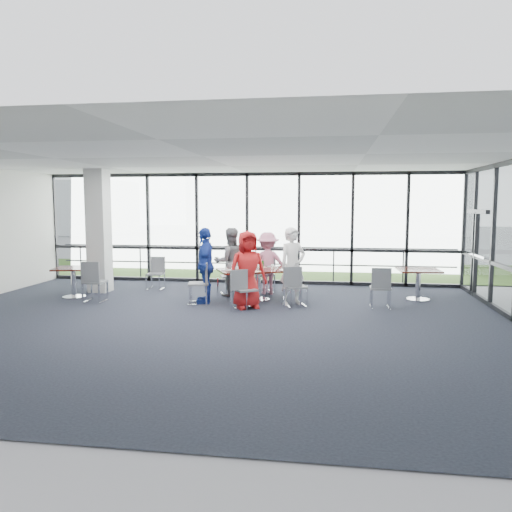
# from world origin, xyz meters

# --- Properties ---
(floor) EXTENTS (12.00, 10.00, 0.02)m
(floor) POSITION_xyz_m (0.00, 0.00, -0.01)
(floor) COLOR black
(floor) RESTS_ON ground
(ceiling) EXTENTS (12.00, 10.00, 0.04)m
(ceiling) POSITION_xyz_m (0.00, 0.00, 3.20)
(ceiling) COLOR silver
(ceiling) RESTS_ON ground
(wall_front) EXTENTS (12.00, 0.10, 3.20)m
(wall_front) POSITION_xyz_m (0.00, -5.00, 1.60)
(wall_front) COLOR silver
(wall_front) RESTS_ON ground
(curtain_wall_back) EXTENTS (12.00, 0.10, 3.20)m
(curtain_wall_back) POSITION_xyz_m (0.00, 5.00, 1.60)
(curtain_wall_back) COLOR white
(curtain_wall_back) RESTS_ON ground
(exit_door) EXTENTS (0.12, 1.60, 2.10)m
(exit_door) POSITION_xyz_m (6.00, 3.75, 1.05)
(exit_door) COLOR black
(exit_door) RESTS_ON ground
(structural_column) EXTENTS (0.50, 0.50, 3.20)m
(structural_column) POSITION_xyz_m (-3.60, 3.00, 1.60)
(structural_column) COLOR silver
(structural_column) RESTS_ON ground
(apron) EXTENTS (80.00, 70.00, 0.02)m
(apron) POSITION_xyz_m (0.00, 10.00, -0.02)
(apron) COLOR gray
(apron) RESTS_ON ground
(grass_strip) EXTENTS (80.00, 5.00, 0.01)m
(grass_strip) POSITION_xyz_m (0.00, 8.00, 0.01)
(grass_strip) COLOR #2D4E15
(grass_strip) RESTS_ON ground
(hangar_main) EXTENTS (24.00, 10.00, 6.00)m
(hangar_main) POSITION_xyz_m (4.00, 32.00, 3.00)
(hangar_main) COLOR silver
(hangar_main) RESTS_ON ground
(hangar_aux) EXTENTS (10.00, 6.00, 4.00)m
(hangar_aux) POSITION_xyz_m (-18.00, 28.00, 2.00)
(hangar_aux) COLOR silver
(hangar_aux) RESTS_ON ground
(guard_rail) EXTENTS (12.00, 0.06, 0.06)m
(guard_rail) POSITION_xyz_m (0.00, 5.60, 0.50)
(guard_rail) COLOR #2D2D33
(guard_rail) RESTS_ON ground
(main_table) EXTENTS (2.11, 1.69, 0.75)m
(main_table) POSITION_xyz_m (0.69, 2.45, 0.62)
(main_table) COLOR #391B10
(main_table) RESTS_ON ground
(side_table_left) EXTENTS (1.04, 1.04, 0.75)m
(side_table_left) POSITION_xyz_m (-3.87, 2.11, 0.63)
(side_table_left) COLOR #391B10
(side_table_left) RESTS_ON ground
(side_table_right) EXTENTS (1.00, 1.00, 0.75)m
(side_table_right) POSITION_xyz_m (4.50, 3.03, 0.65)
(side_table_right) COLOR #391B10
(side_table_right) RESTS_ON ground
(diner_near_left) EXTENTS (1.00, 0.87, 1.72)m
(diner_near_left) POSITION_xyz_m (0.59, 1.52, 0.86)
(diner_near_left) COLOR red
(diner_near_left) RESTS_ON ground
(diner_near_right) EXTENTS (0.80, 0.76, 1.78)m
(diner_near_right) POSITION_xyz_m (1.55, 2.03, 0.89)
(diner_near_right) COLOR white
(diner_near_right) RESTS_ON ground
(diner_far_left) EXTENTS (0.97, 0.81, 1.71)m
(diner_far_left) POSITION_xyz_m (-0.08, 2.91, 0.86)
(diner_far_left) COLOR slate
(diner_far_left) RESTS_ON ground
(diner_far_right) EXTENTS (1.11, 0.72, 1.59)m
(diner_far_right) POSITION_xyz_m (0.81, 3.32, 0.79)
(diner_far_right) COLOR #CC7692
(diner_far_right) RESTS_ON ground
(diner_end) EXTENTS (0.73, 1.11, 1.76)m
(diner_end) POSITION_xyz_m (-0.48, 1.97, 0.88)
(diner_end) COLOR #1C379E
(diner_end) RESTS_ON ground
(chair_main_nl) EXTENTS (0.60, 0.60, 0.87)m
(chair_main_nl) POSITION_xyz_m (0.57, 1.35, 0.44)
(chair_main_nl) COLOR slate
(chair_main_nl) RESTS_ON ground
(chair_main_nr) EXTENTS (0.55, 0.55, 0.90)m
(chair_main_nr) POSITION_xyz_m (1.64, 1.84, 0.45)
(chair_main_nr) COLOR slate
(chair_main_nr) RESTS_ON ground
(chair_main_fl) EXTENTS (0.59, 0.59, 0.93)m
(chair_main_fl) POSITION_xyz_m (-0.13, 3.10, 0.46)
(chair_main_fl) COLOR slate
(chair_main_fl) RESTS_ON ground
(chair_main_fr) EXTENTS (0.59, 0.59, 0.93)m
(chair_main_fr) POSITION_xyz_m (0.68, 3.52, 0.46)
(chair_main_fr) COLOR slate
(chair_main_fr) RESTS_ON ground
(chair_main_end) EXTENTS (0.54, 0.54, 0.95)m
(chair_main_end) POSITION_xyz_m (-0.61, 1.79, 0.47)
(chair_main_end) COLOR slate
(chair_main_end) RESTS_ON ground
(chair_spare_la) EXTENTS (0.47, 0.47, 0.95)m
(chair_spare_la) POSITION_xyz_m (-3.08, 1.65, 0.48)
(chair_spare_la) COLOR slate
(chair_spare_la) RESTS_ON ground
(chair_spare_lb) EXTENTS (0.43, 0.43, 0.85)m
(chair_spare_lb) POSITION_xyz_m (-2.27, 3.52, 0.42)
(chair_spare_lb) COLOR slate
(chair_spare_lb) RESTS_ON ground
(chair_spare_r) EXTENTS (0.45, 0.45, 0.90)m
(chair_spare_r) POSITION_xyz_m (3.51, 1.93, 0.45)
(chair_spare_r) COLOR slate
(chair_spare_r) RESTS_ON ground
(plate_nl) EXTENTS (0.25, 0.25, 0.01)m
(plate_nl) POSITION_xyz_m (0.38, 2.00, 0.76)
(plate_nl) COLOR white
(plate_nl) RESTS_ON main_table
(plate_nr) EXTENTS (0.26, 0.26, 0.01)m
(plate_nr) POSITION_xyz_m (1.35, 2.33, 0.76)
(plate_nr) COLOR white
(plate_nr) RESTS_ON main_table
(plate_fl) EXTENTS (0.25, 0.25, 0.01)m
(plate_fl) POSITION_xyz_m (0.16, 2.55, 0.76)
(plate_fl) COLOR white
(plate_fl) RESTS_ON main_table
(plate_fr) EXTENTS (0.25, 0.25, 0.01)m
(plate_fr) POSITION_xyz_m (0.97, 2.96, 0.76)
(plate_fr) COLOR white
(plate_fr) RESTS_ON main_table
(plate_end) EXTENTS (0.26, 0.26, 0.01)m
(plate_end) POSITION_xyz_m (-0.02, 2.16, 0.76)
(plate_end) COLOR white
(plate_end) RESTS_ON main_table
(tumbler_a) EXTENTS (0.07, 0.07, 0.14)m
(tumbler_a) POSITION_xyz_m (0.53, 2.14, 0.82)
(tumbler_a) COLOR white
(tumbler_a) RESTS_ON main_table
(tumbler_b) EXTENTS (0.07, 0.07, 0.13)m
(tumbler_b) POSITION_xyz_m (1.05, 2.43, 0.82)
(tumbler_b) COLOR white
(tumbler_b) RESTS_ON main_table
(tumbler_c) EXTENTS (0.07, 0.07, 0.14)m
(tumbler_c) POSITION_xyz_m (0.65, 2.71, 0.82)
(tumbler_c) COLOR white
(tumbler_c) RESTS_ON main_table
(tumbler_d) EXTENTS (0.08, 0.08, 0.15)m
(tumbler_d) POSITION_xyz_m (0.14, 2.11, 0.83)
(tumbler_d) COLOR white
(tumbler_d) RESTS_ON main_table
(menu_a) EXTENTS (0.32, 0.34, 0.00)m
(menu_a) POSITION_xyz_m (0.70, 2.01, 0.75)
(menu_a) COLOR silver
(menu_a) RESTS_ON main_table
(menu_b) EXTENTS (0.37, 0.33, 0.00)m
(menu_b) POSITION_xyz_m (1.56, 2.51, 0.75)
(menu_b) COLOR silver
(menu_b) RESTS_ON main_table
(menu_c) EXTENTS (0.28, 0.32, 0.00)m
(menu_c) POSITION_xyz_m (0.73, 2.82, 0.75)
(menu_c) COLOR silver
(menu_c) RESTS_ON main_table
(condiment_caddy) EXTENTS (0.10, 0.07, 0.04)m
(condiment_caddy) POSITION_xyz_m (0.75, 2.50, 0.77)
(condiment_caddy) COLOR black
(condiment_caddy) RESTS_ON main_table
(ketchup_bottle) EXTENTS (0.06, 0.06, 0.18)m
(ketchup_bottle) POSITION_xyz_m (0.75, 2.48, 0.84)
(ketchup_bottle) COLOR maroon
(ketchup_bottle) RESTS_ON main_table
(green_bottle) EXTENTS (0.05, 0.05, 0.20)m
(green_bottle) POSITION_xyz_m (0.79, 2.49, 0.85)
(green_bottle) COLOR #197E1D
(green_bottle) RESTS_ON main_table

